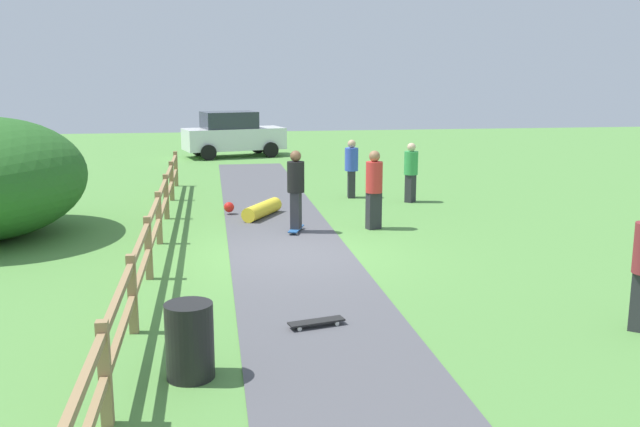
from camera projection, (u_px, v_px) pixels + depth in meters
name	position (u px, v px, depth m)	size (l,w,h in m)	color
ground_plane	(291.00, 254.00, 13.62)	(60.00, 60.00, 0.00)	#568E42
asphalt_path	(291.00, 254.00, 13.61)	(2.40, 28.00, 0.02)	#515156
wooden_fence	(154.00, 225.00, 13.09)	(0.12, 18.12, 1.10)	#997A51
trash_bin	(190.00, 341.00, 7.99)	(0.56, 0.56, 0.90)	black
skater_riding	(296.00, 187.00, 15.27)	(0.48, 0.82, 1.82)	#265999
skater_fallen	(259.00, 209.00, 17.09)	(1.47, 1.56, 0.36)	yellow
skateboard_loose	(316.00, 322.00, 9.64)	(0.82, 0.38, 0.08)	black
bystander_blue	(351.00, 166.00, 19.71)	(0.42, 0.42, 1.66)	#2D2D33
bystander_green	(411.00, 170.00, 19.02)	(0.54, 0.54, 1.64)	#2D2D33
bystander_red	(374.00, 186.00, 15.66)	(0.48, 0.48, 1.79)	#2D2D33
parked_car_white	(233.00, 134.00, 29.61)	(4.49, 2.75, 1.92)	silver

